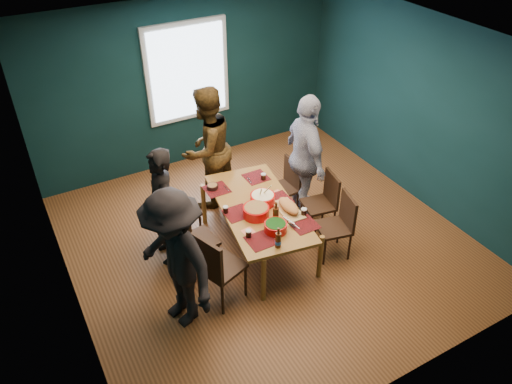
% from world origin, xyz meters
% --- Properties ---
extents(room, '(5.01, 5.01, 2.71)m').
position_xyz_m(room, '(0.00, 0.27, 1.37)').
color(room, brown).
rests_on(room, ground).
extents(dining_table, '(1.18, 1.94, 0.69)m').
position_xyz_m(dining_table, '(-0.17, -0.07, 0.62)').
color(dining_table, olive).
rests_on(dining_table, floor).
extents(chair_left_far, '(0.53, 0.53, 0.99)m').
position_xyz_m(chair_left_far, '(-1.10, 0.53, 0.57)').
color(chair_left_far, black).
rests_on(chair_left_far, floor).
extents(chair_left_mid, '(0.46, 0.46, 0.93)m').
position_xyz_m(chair_left_mid, '(-1.09, -0.05, 0.54)').
color(chair_left_mid, black).
rests_on(chair_left_mid, floor).
extents(chair_left_near, '(0.58, 0.58, 1.00)m').
position_xyz_m(chair_left_near, '(-1.05, -0.66, 0.58)').
color(chair_left_near, black).
rests_on(chair_left_near, floor).
extents(chair_right_far, '(0.40, 0.40, 0.84)m').
position_xyz_m(chair_right_far, '(0.59, 0.45, 0.49)').
color(chair_right_far, black).
rests_on(chair_right_far, floor).
extents(chair_right_mid, '(0.46, 0.46, 0.88)m').
position_xyz_m(chair_right_mid, '(0.81, -0.15, 0.51)').
color(chair_right_mid, black).
rests_on(chair_right_mid, floor).
extents(chair_right_near, '(0.48, 0.48, 0.89)m').
position_xyz_m(chair_right_near, '(0.70, -0.65, 0.52)').
color(chair_right_near, black).
rests_on(chair_right_near, floor).
extents(person_far_left, '(0.42, 0.60, 1.59)m').
position_xyz_m(person_far_left, '(-1.27, 0.37, 0.79)').
color(person_far_left, black).
rests_on(person_far_left, floor).
extents(person_back, '(1.09, 0.98, 1.82)m').
position_xyz_m(person_back, '(-0.28, 1.21, 0.91)').
color(person_back, black).
rests_on(person_back, floor).
extents(person_right, '(0.63, 1.13, 1.83)m').
position_xyz_m(person_right, '(0.79, 0.32, 0.91)').
color(person_right, white).
rests_on(person_right, floor).
extents(person_near_left, '(0.92, 1.25, 1.73)m').
position_xyz_m(person_near_left, '(-1.51, -0.67, 0.87)').
color(person_near_left, black).
rests_on(person_near_left, floor).
extents(bowl_salad, '(0.33, 0.33, 0.14)m').
position_xyz_m(bowl_salad, '(-0.29, -0.22, 0.76)').
color(bowl_salad, red).
rests_on(bowl_salad, dining_table).
extents(bowl_dumpling, '(0.32, 0.32, 0.30)m').
position_xyz_m(bowl_dumpling, '(-0.09, -0.03, 0.76)').
color(bowl_dumpling, red).
rests_on(bowl_dumpling, dining_table).
extents(bowl_herbs, '(0.27, 0.27, 0.12)m').
position_xyz_m(bowl_herbs, '(-0.23, -0.59, 0.75)').
color(bowl_herbs, red).
rests_on(bowl_herbs, dining_table).
extents(cutting_board, '(0.29, 0.60, 0.13)m').
position_xyz_m(cutting_board, '(0.11, -0.33, 0.75)').
color(cutting_board, tan).
rests_on(cutting_board, dining_table).
extents(small_bowl, '(0.15, 0.15, 0.06)m').
position_xyz_m(small_bowl, '(-0.51, 0.57, 0.72)').
color(small_bowl, black).
rests_on(small_bowl, dining_table).
extents(beer_bottle_a, '(0.07, 0.07, 0.27)m').
position_xyz_m(beer_bottle_a, '(-0.35, -0.84, 0.79)').
color(beer_bottle_a, '#401C0B').
rests_on(beer_bottle_a, dining_table).
extents(beer_bottle_b, '(0.07, 0.07, 0.29)m').
position_xyz_m(beer_bottle_b, '(-0.14, -0.44, 0.80)').
color(beer_bottle_b, '#401C0B').
rests_on(beer_bottle_b, dining_table).
extents(cola_glass_a, '(0.07, 0.07, 0.10)m').
position_xyz_m(cola_glass_a, '(-0.56, -0.53, 0.74)').
color(cola_glass_a, black).
rests_on(cola_glass_a, dining_table).
extents(cola_glass_b, '(0.07, 0.07, 0.10)m').
position_xyz_m(cola_glass_b, '(0.23, -0.50, 0.74)').
color(cola_glass_b, black).
rests_on(cola_glass_b, dining_table).
extents(cola_glass_c, '(0.07, 0.07, 0.09)m').
position_xyz_m(cola_glass_c, '(0.19, 0.42, 0.74)').
color(cola_glass_c, black).
rests_on(cola_glass_c, dining_table).
extents(cola_glass_d, '(0.07, 0.07, 0.09)m').
position_xyz_m(cola_glass_d, '(-0.59, 0.01, 0.74)').
color(cola_glass_d, black).
rests_on(cola_glass_d, dining_table).
extents(napkin_a, '(0.19, 0.19, 0.00)m').
position_xyz_m(napkin_a, '(0.18, 0.04, 0.69)').
color(napkin_a, '#E47B60').
rests_on(napkin_a, dining_table).
extents(napkin_b, '(0.15, 0.15, 0.00)m').
position_xyz_m(napkin_b, '(-0.52, -0.45, 0.69)').
color(napkin_b, '#E47B60').
rests_on(napkin_b, dining_table).
extents(napkin_c, '(0.18, 0.18, 0.00)m').
position_xyz_m(napkin_c, '(0.19, -0.72, 0.69)').
color(napkin_c, '#E47B60').
rests_on(napkin_c, dining_table).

